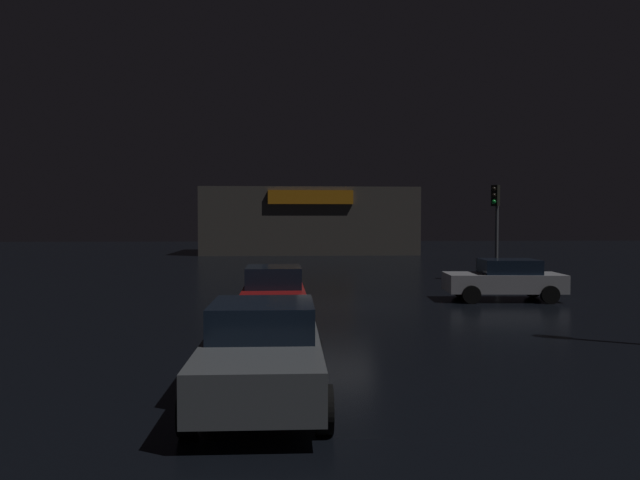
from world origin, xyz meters
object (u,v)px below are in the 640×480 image
(store_building, at_px, (308,221))
(car_near, at_px, (262,352))
(car_crossing, at_px, (505,279))
(car_far, at_px, (274,294))
(traffic_signal_opposite, at_px, (496,214))

(store_building, distance_m, car_near, 42.69)
(car_crossing, bearing_deg, store_building, 100.14)
(car_far, height_order, car_crossing, car_far)
(store_building, height_order, car_near, store_building)
(car_crossing, bearing_deg, car_near, -125.46)
(traffic_signal_opposite, bearing_deg, car_far, -133.10)
(car_far, bearing_deg, store_building, 86.18)
(traffic_signal_opposite, bearing_deg, car_crossing, -107.08)
(traffic_signal_opposite, height_order, car_crossing, traffic_signal_opposite)
(store_building, bearing_deg, traffic_signal_opposite, -72.71)
(store_building, xyz_separation_m, traffic_signal_opposite, (7.66, -24.62, 0.35))
(traffic_signal_opposite, xyz_separation_m, car_crossing, (-2.06, -6.71, -2.33))
(traffic_signal_opposite, xyz_separation_m, car_far, (-10.02, -10.71, -2.31))
(traffic_signal_opposite, bearing_deg, car_near, -119.30)
(store_building, height_order, car_far, store_building)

